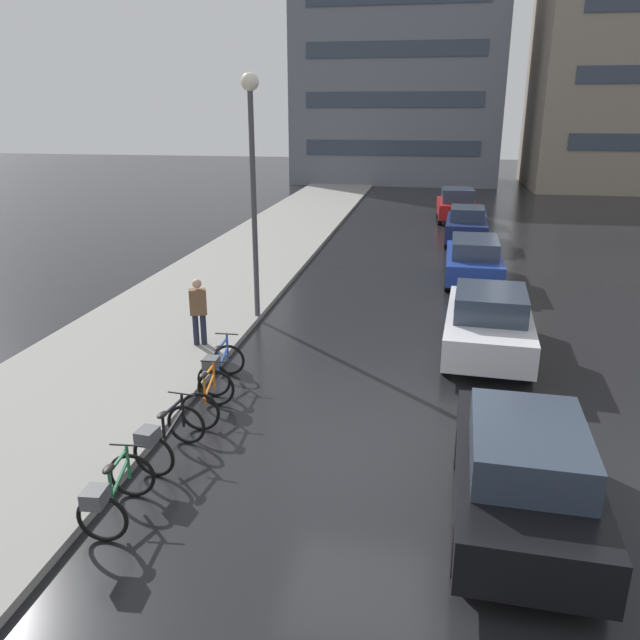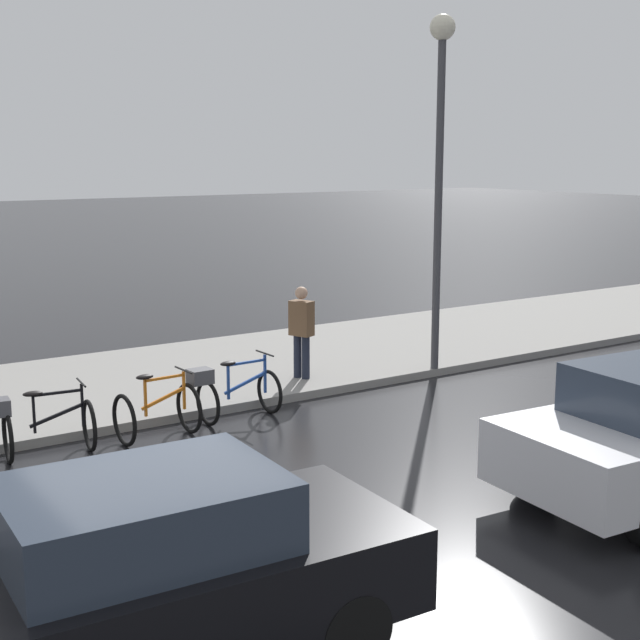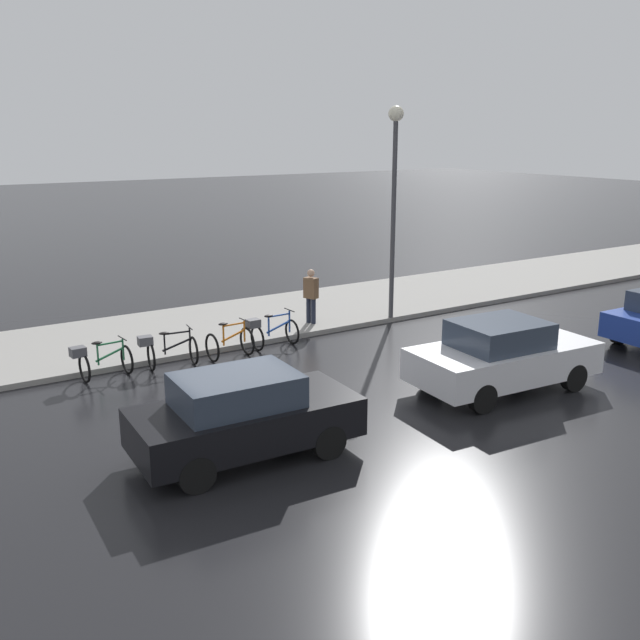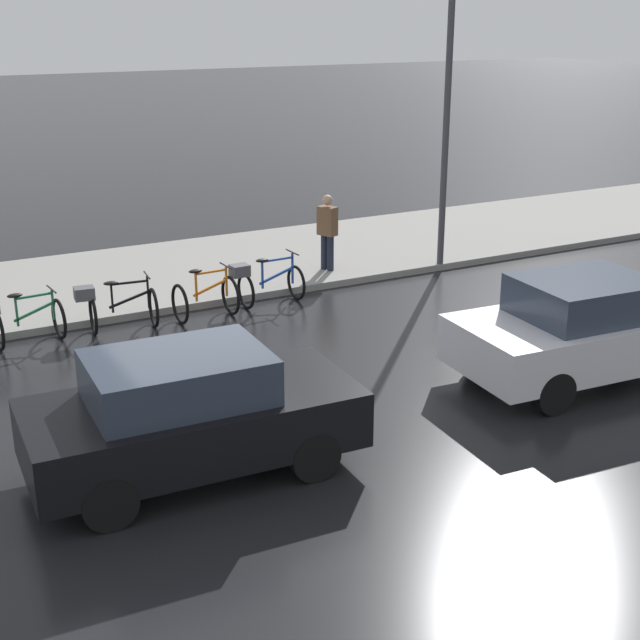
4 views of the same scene
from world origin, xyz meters
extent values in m
plane|color=black|center=(0.00, 0.00, 0.00)|extent=(140.00, 140.00, 0.00)
cube|color=gray|center=(-6.00, 10.00, 0.07)|extent=(4.80, 60.00, 0.14)
torus|color=black|center=(-3.27, -1.36, 0.36)|extent=(0.72, 0.12, 0.72)
torus|color=black|center=(-3.19, -2.40, 0.36)|extent=(0.72, 0.12, 0.72)
cube|color=#237042|center=(-3.22, -2.06, 0.62)|extent=(0.04, 0.04, 0.52)
cube|color=#237042|center=(-3.27, -1.44, 0.63)|extent=(0.04, 0.04, 0.53)
cube|color=#237042|center=(-3.24, -1.75, 0.84)|extent=(0.09, 0.62, 0.04)
cube|color=#237042|center=(-3.24, -1.77, 0.57)|extent=(0.09, 0.71, 0.26)
ellipsoid|color=black|center=(-3.22, -2.06, 0.91)|extent=(0.16, 0.27, 0.07)
cylinder|color=black|center=(-3.27, -1.44, 0.91)|extent=(0.50, 0.07, 0.03)
cube|color=#4C4C51|center=(-3.18, -2.52, 0.78)|extent=(0.31, 0.36, 0.22)
torus|color=black|center=(-3.07, 0.28, 0.36)|extent=(0.73, 0.14, 0.73)
torus|color=black|center=(-3.19, -0.79, 0.36)|extent=(0.73, 0.14, 0.73)
cube|color=black|center=(-3.15, -0.44, 0.62)|extent=(0.04, 0.04, 0.51)
cube|color=black|center=(-3.08, 0.20, 0.66)|extent=(0.04, 0.04, 0.60)
cube|color=black|center=(-3.11, -0.12, 0.88)|extent=(0.11, 0.64, 0.04)
cube|color=black|center=(-3.12, -0.15, 0.57)|extent=(0.11, 0.73, 0.26)
ellipsoid|color=black|center=(-3.15, -0.44, 0.91)|extent=(0.17, 0.27, 0.07)
cylinder|color=black|center=(-3.08, 0.20, 0.98)|extent=(0.50, 0.08, 0.03)
cube|color=#4C4C51|center=(-3.20, -0.91, 0.78)|extent=(0.32, 0.37, 0.22)
torus|color=black|center=(-3.05, 1.77, 0.37)|extent=(0.75, 0.09, 0.75)
torus|color=black|center=(-3.00, 0.76, 0.37)|extent=(0.75, 0.09, 0.75)
cube|color=orange|center=(-3.02, 1.09, 0.65)|extent=(0.04, 0.04, 0.55)
cube|color=orange|center=(-3.05, 1.69, 0.66)|extent=(0.04, 0.04, 0.57)
cube|color=orange|center=(-3.03, 1.39, 0.89)|extent=(0.06, 0.61, 0.04)
cube|color=orange|center=(-3.03, 1.36, 0.59)|extent=(0.07, 0.69, 0.25)
ellipsoid|color=black|center=(-3.02, 1.09, 0.95)|extent=(0.15, 0.27, 0.07)
cylinder|color=black|center=(-3.05, 1.69, 0.96)|extent=(0.50, 0.05, 0.03)
torus|color=black|center=(-3.27, 3.26, 0.35)|extent=(0.70, 0.09, 0.70)
torus|color=black|center=(-3.22, 2.16, 0.35)|extent=(0.70, 0.09, 0.70)
cube|color=#234CA8|center=(-3.24, 2.52, 0.61)|extent=(0.04, 0.04, 0.53)
cube|color=#234CA8|center=(-3.26, 3.18, 0.66)|extent=(0.04, 0.04, 0.61)
cube|color=#234CA8|center=(-3.25, 2.85, 0.88)|extent=(0.06, 0.66, 0.04)
cube|color=#234CA8|center=(-3.25, 2.82, 0.56)|extent=(0.06, 0.75, 0.27)
ellipsoid|color=black|center=(-3.24, 2.52, 0.91)|extent=(0.15, 0.27, 0.07)
cylinder|color=black|center=(-3.26, 3.18, 0.98)|extent=(0.50, 0.05, 0.03)
cube|color=#4C4C51|center=(-3.22, 2.04, 0.78)|extent=(0.29, 0.35, 0.22)
cube|color=black|center=(2.34, -0.98, 0.67)|extent=(1.97, 4.11, 0.71)
cube|color=#2D3847|center=(2.33, -1.14, 1.31)|extent=(1.57, 2.18, 0.56)
cylinder|color=black|center=(1.59, 0.31, 0.32)|extent=(0.25, 0.65, 0.64)
cylinder|color=black|center=(3.19, 0.24, 0.32)|extent=(0.25, 0.65, 0.64)
cylinder|color=black|center=(1.48, -2.19, 0.32)|extent=(0.25, 0.65, 0.64)
cylinder|color=black|center=(3.08, -2.26, 0.32)|extent=(0.25, 0.65, 0.64)
cube|color=silver|center=(2.36, 5.51, 0.68)|extent=(2.20, 4.44, 0.72)
cube|color=#2D3847|center=(2.35, 5.33, 1.33)|extent=(1.70, 2.07, 0.58)
cylinder|color=black|center=(1.59, 6.90, 0.32)|extent=(0.26, 0.65, 0.64)
cylinder|color=black|center=(3.31, 6.79, 0.32)|extent=(0.26, 0.65, 0.64)
cylinder|color=black|center=(1.42, 4.22, 0.32)|extent=(0.26, 0.65, 0.64)
cylinder|color=black|center=(3.14, 4.11, 0.32)|extent=(0.26, 0.65, 0.64)
cylinder|color=black|center=(1.56, 10.91, 0.32)|extent=(0.24, 0.65, 0.64)
cylinder|color=#1E2333|center=(-4.51, 4.56, 0.45)|extent=(0.14, 0.14, 0.91)
cylinder|color=#1E2333|center=(-4.34, 4.63, 0.45)|extent=(0.14, 0.14, 0.91)
cube|color=brown|center=(-4.42, 4.59, 1.21)|extent=(0.46, 0.37, 0.61)
sphere|color=tan|center=(-4.42, 4.59, 1.66)|extent=(0.22, 0.22, 0.22)
cylinder|color=#424247|center=(-3.67, 7.01, 3.00)|extent=(0.14, 0.14, 5.99)
sphere|color=#F2EACC|center=(-3.67, 7.01, 6.17)|extent=(0.45, 0.45, 0.45)
camera|label=1|loc=(0.88, -8.79, 5.50)|focal=35.00mm
camera|label=2|loc=(8.47, -3.57, 4.05)|focal=50.00mm
camera|label=3|loc=(13.04, -6.22, 5.74)|focal=40.00mm
camera|label=4|loc=(11.74, -4.28, 5.47)|focal=50.00mm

